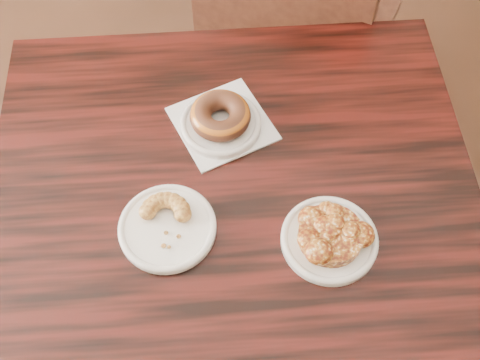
# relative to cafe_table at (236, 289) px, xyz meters

# --- Properties ---
(floor) EXTENTS (5.00, 5.00, 0.00)m
(floor) POSITION_rel_cafe_table_xyz_m (-0.18, 0.07, -0.38)
(floor) COLOR black
(floor) RESTS_ON ground
(cafe_table) EXTENTS (1.00, 1.00, 0.75)m
(cafe_table) POSITION_rel_cafe_table_xyz_m (0.00, 0.00, 0.00)
(cafe_table) COLOR black
(cafe_table) RESTS_ON floor
(chair_far) EXTENTS (0.62, 0.62, 0.90)m
(chair_far) POSITION_rel_cafe_table_xyz_m (0.12, 0.75, 0.08)
(chair_far) COLOR black
(chair_far) RESTS_ON floor
(napkin) EXTENTS (0.23, 0.23, 0.00)m
(napkin) POSITION_rel_cafe_table_xyz_m (-0.04, 0.18, 0.38)
(napkin) COLOR silver
(napkin) RESTS_ON cafe_table
(plate_donut) EXTENTS (0.15, 0.15, 0.01)m
(plate_donut) POSITION_rel_cafe_table_xyz_m (-0.04, 0.17, 0.39)
(plate_donut) COLOR silver
(plate_donut) RESTS_ON napkin
(plate_cruller) EXTENTS (0.17, 0.17, 0.01)m
(plate_cruller) POSITION_rel_cafe_table_xyz_m (-0.11, -0.05, 0.38)
(plate_cruller) COLOR white
(plate_cruller) RESTS_ON cafe_table
(plate_fritter) EXTENTS (0.16, 0.16, 0.01)m
(plate_fritter) POSITION_rel_cafe_table_xyz_m (0.16, -0.05, 0.38)
(plate_fritter) COLOR silver
(plate_fritter) RESTS_ON cafe_table
(glazed_donut) EXTENTS (0.11, 0.11, 0.04)m
(glazed_donut) POSITION_rel_cafe_table_xyz_m (-0.04, 0.17, 0.41)
(glazed_donut) COLOR #925915
(glazed_donut) RESTS_ON plate_donut
(apple_fritter) EXTENTS (0.15, 0.15, 0.04)m
(apple_fritter) POSITION_rel_cafe_table_xyz_m (0.16, -0.05, 0.40)
(apple_fritter) COLOR #431207
(apple_fritter) RESTS_ON plate_fritter
(cruller_fragment) EXTENTS (0.10, 0.10, 0.03)m
(cruller_fragment) POSITION_rel_cafe_table_xyz_m (-0.11, -0.05, 0.40)
(cruller_fragment) COLOR brown
(cruller_fragment) RESTS_ON plate_cruller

